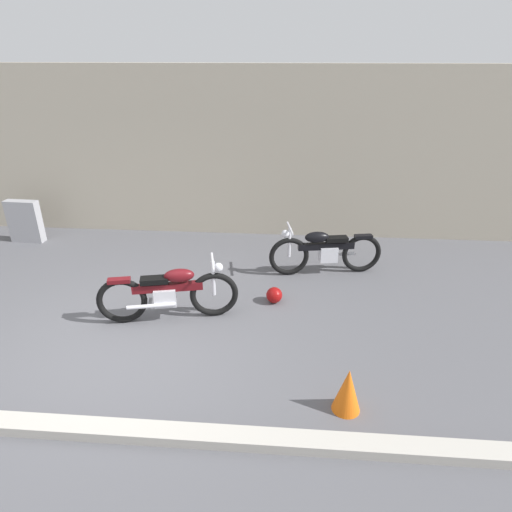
% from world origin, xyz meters
% --- Properties ---
extents(ground_plane, '(40.00, 40.00, 0.00)m').
position_xyz_m(ground_plane, '(0.00, 0.00, 0.00)').
color(ground_plane, '#56565B').
extents(building_wall, '(18.00, 0.30, 3.46)m').
position_xyz_m(building_wall, '(0.00, 4.45, 1.73)').
color(building_wall, '#B2A893').
rests_on(building_wall, ground_plane).
extents(curb_strip, '(18.00, 0.24, 0.12)m').
position_xyz_m(curb_strip, '(0.00, -1.40, 0.06)').
color(curb_strip, '#B7B2A8').
rests_on(curb_strip, ground_plane).
extents(stone_marker, '(0.69, 0.24, 0.89)m').
position_xyz_m(stone_marker, '(-3.23, 3.52, 0.44)').
color(stone_marker, '#9E9EA3').
rests_on(stone_marker, ground_plane).
extents(helmet, '(0.26, 0.26, 0.26)m').
position_xyz_m(helmet, '(2.06, 1.43, 0.13)').
color(helmet, maroon).
rests_on(helmet, ground_plane).
extents(traffic_cone, '(0.32, 0.32, 0.55)m').
position_xyz_m(traffic_cone, '(2.96, -0.83, 0.28)').
color(traffic_cone, orange).
rests_on(traffic_cone, ground_plane).
extents(motorcycle_maroon, '(2.04, 0.71, 0.93)m').
position_xyz_m(motorcycle_maroon, '(0.54, 0.83, 0.45)').
color(motorcycle_maroon, black).
rests_on(motorcycle_maroon, ground_plane).
extents(motorcycle_black, '(2.02, 0.64, 0.91)m').
position_xyz_m(motorcycle_black, '(2.91, 2.52, 0.44)').
color(motorcycle_black, black).
rests_on(motorcycle_black, ground_plane).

